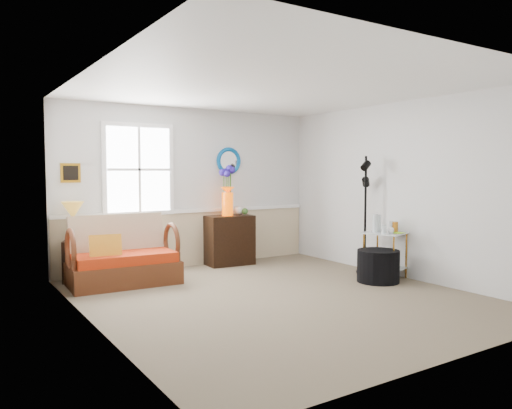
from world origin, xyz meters
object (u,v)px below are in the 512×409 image
lamp_stand (76,261)px  ottoman (378,266)px  floor_lamp (365,215)px  loveseat (123,250)px  cabinet (229,240)px  side_table (385,255)px

lamp_stand → ottoman: bearing=-33.1°
lamp_stand → floor_lamp: size_ratio=0.33×
loveseat → lamp_stand: size_ratio=2.48×
cabinet → lamp_stand: bearing=-176.0°
lamp_stand → cabinet: size_ratio=0.71×
cabinet → ottoman: bearing=-59.7°
lamp_stand → floor_lamp: floor_lamp is taller
loveseat → ottoman: loveseat is taller
floor_lamp → ottoman: 0.94m
cabinet → ottoman: cabinet is taller
floor_lamp → lamp_stand: bearing=143.3°
ottoman → cabinet: bearing=115.7°
loveseat → floor_lamp: bearing=-17.3°
loveseat → cabinet: (1.97, 0.51, -0.06)m
cabinet → floor_lamp: (1.43, -1.75, 0.49)m
cabinet → ottoman: size_ratio=1.40×
loveseat → side_table: size_ratio=2.13×
lamp_stand → side_table: bearing=-30.1°
side_table → lamp_stand: bearing=149.9°
cabinet → ottoman: (1.12, -2.33, -0.19)m
side_table → floor_lamp: bearing=83.1°
ottoman → lamp_stand: bearing=146.9°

